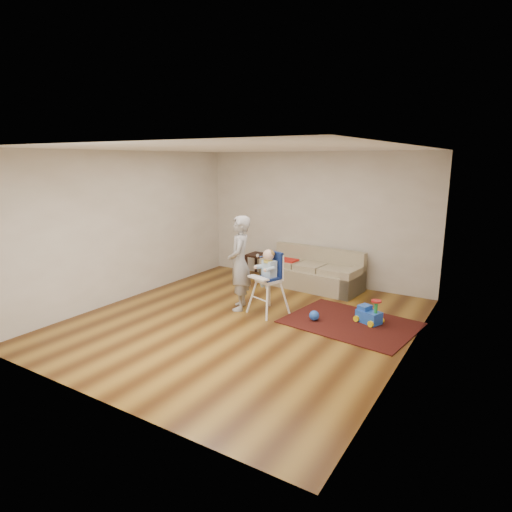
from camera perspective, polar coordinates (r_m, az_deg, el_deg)
The scene contains 9 objects.
ground at distance 6.96m, azimuth -1.75°, elevation -8.68°, with size 5.50×5.50×0.00m, color #44250B.
room_envelope at distance 6.95m, azimuth 0.54°, elevation 7.25°, with size 5.04×5.52×2.72m.
sofa at distance 8.70m, azimuth 7.37°, elevation -1.67°, with size 2.08×1.00×0.78m.
side_table at distance 9.56m, azimuth 0.43°, elevation -1.16°, with size 0.48×0.48×0.48m, color black, non-canonical shape.
area_rug at distance 7.03m, azimuth 12.49°, elevation -8.68°, with size 1.94×1.46×0.02m, color black.
ride_on_toy at distance 7.02m, azimuth 14.86°, elevation -7.01°, with size 0.37×0.26×0.41m, color blue, non-canonical shape.
toy_ball at distance 6.98m, azimuth 7.76°, elevation -7.87°, with size 0.16×0.16×0.16m, color blue.
high_chair at distance 7.14m, azimuth 1.66°, elevation -3.59°, with size 0.65×0.65×1.11m.
adult at distance 7.29m, azimuth -2.21°, elevation -0.97°, with size 0.59×0.39×1.63m, color #9B9B9E.
Camera 1 is at (3.57, -5.40, 2.55)m, focal length 30.00 mm.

